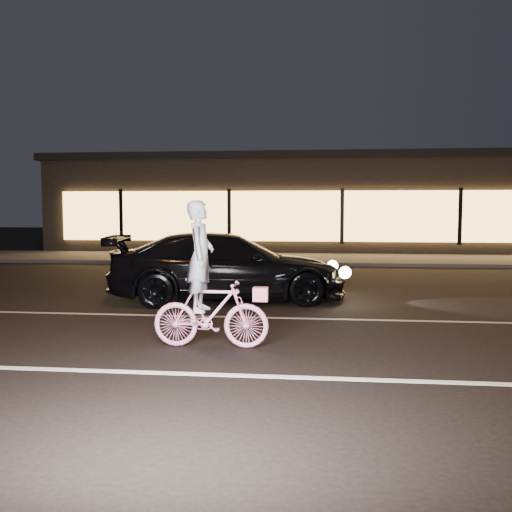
# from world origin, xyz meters

# --- Properties ---
(ground) EXTENTS (90.00, 90.00, 0.00)m
(ground) POSITION_xyz_m (0.00, 0.00, 0.00)
(ground) COLOR black
(ground) RESTS_ON ground
(lane_stripe_near) EXTENTS (60.00, 0.12, 0.01)m
(lane_stripe_near) POSITION_xyz_m (0.00, -1.50, 0.00)
(lane_stripe_near) COLOR silver
(lane_stripe_near) RESTS_ON ground
(lane_stripe_far) EXTENTS (60.00, 0.10, 0.01)m
(lane_stripe_far) POSITION_xyz_m (0.00, 2.00, 0.00)
(lane_stripe_far) COLOR gray
(lane_stripe_far) RESTS_ON ground
(sidewalk) EXTENTS (30.00, 4.00, 0.12)m
(sidewalk) POSITION_xyz_m (0.00, 13.00, 0.06)
(sidewalk) COLOR #383533
(sidewalk) RESTS_ON ground
(storefront) EXTENTS (25.40, 8.42, 4.20)m
(storefront) POSITION_xyz_m (0.00, 18.97, 2.15)
(storefront) COLOR black
(storefront) RESTS_ON ground
(cyclist) EXTENTS (1.62, 0.56, 2.04)m
(cyclist) POSITION_xyz_m (-2.40, -0.22, 0.73)
(cyclist) COLOR #FF328C
(cyclist) RESTS_ON ground
(sedan) EXTENTS (5.15, 2.78, 1.42)m
(sedan) POSITION_xyz_m (-2.77, 3.78, 0.71)
(sedan) COLOR black
(sedan) RESTS_ON ground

